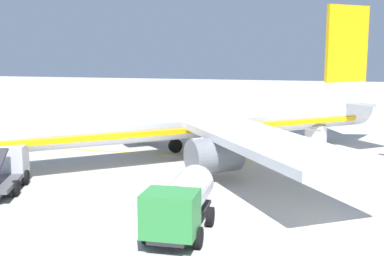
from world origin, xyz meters
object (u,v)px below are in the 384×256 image
(service_truck_fuel, at_px, (4,168))
(cargo_container_near, at_px, (316,137))
(crew_loader_right, at_px, (273,148))
(crew_marshaller, at_px, (301,159))
(airliner_foreground, at_px, (178,115))
(service_truck_catering, at_px, (182,202))

(service_truck_fuel, height_order, cargo_container_near, service_truck_fuel)
(service_truck_fuel, relative_size, crew_loader_right, 3.64)
(service_truck_fuel, xyz_separation_m, crew_marshaller, (8.30, -16.82, -0.25))
(airliner_foreground, height_order, service_truck_fuel, airliner_foreground)
(service_truck_fuel, distance_m, cargo_container_near, 24.62)
(service_truck_fuel, distance_m, crew_loader_right, 18.65)
(airliner_foreground, height_order, cargo_container_near, airliner_foreground)
(crew_loader_right, bearing_deg, airliner_foreground, 103.51)
(airliner_foreground, xyz_separation_m, service_truck_catering, (-14.11, -4.39, -1.99))
(service_truck_fuel, relative_size, service_truck_catering, 1.00)
(airliner_foreground, height_order, crew_marshaller, airliner_foreground)
(airliner_foreground, distance_m, crew_loader_right, 7.47)
(service_truck_fuel, relative_size, cargo_container_near, 2.93)
(airliner_foreground, relative_size, crew_marshaller, 21.06)
(cargo_container_near, relative_size, crew_loader_right, 1.24)
(crew_marshaller, bearing_deg, airliner_foreground, 80.19)
(airliner_foreground, relative_size, cargo_container_near, 16.52)
(service_truck_fuel, height_order, crew_marshaller, service_truck_fuel)
(service_truck_catering, bearing_deg, crew_marshaller, -20.22)
(service_truck_catering, relative_size, crew_loader_right, 3.66)
(airliner_foreground, xyz_separation_m, cargo_container_near, (7.33, -9.82, -2.42))
(service_truck_fuel, height_order, crew_loader_right, service_truck_fuel)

